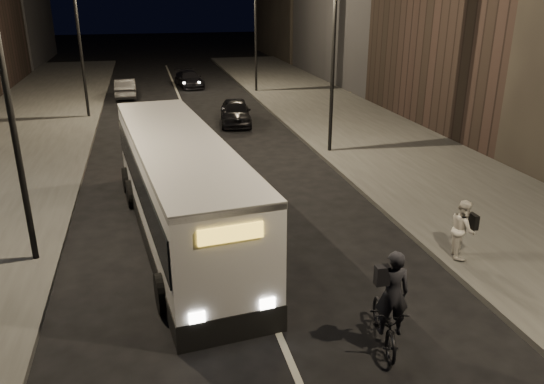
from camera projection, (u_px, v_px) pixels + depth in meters
ground at (272, 317)px, 11.99m from camera, size 180.00×180.00×0.00m
sidewalk_right at (371, 137)px, 26.55m from camera, size 7.00×70.00×0.16m
sidewalk_left at (4, 161)px, 22.81m from camera, size 7.00×70.00×0.16m
streetlight_right_mid at (328, 31)px, 22.17m from camera, size 1.20×0.44×8.12m
streetlight_right_far at (252, 15)px, 36.71m from camera, size 1.20×0.44×8.12m
streetlight_left_near at (14, 61)px, 12.55m from camera, size 1.20×0.44×8.12m
streetlight_left_far at (82, 22)px, 28.91m from camera, size 1.20×0.44×8.12m
city_bus at (179, 183)px, 15.49m from camera, size 3.60×11.43×3.04m
cyclist_on_bicycle at (387, 313)px, 10.83m from camera, size 1.07×2.04×2.24m
pedestrian_woman at (463, 229)px, 14.16m from camera, size 0.85×0.95×1.62m
car_near at (235, 112)px, 29.27m from camera, size 2.15×4.22×1.38m
car_mid at (126, 88)px, 36.71m from camera, size 1.40×3.96×1.30m
car_far at (189, 79)px, 40.73m from camera, size 2.22×4.33×1.20m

